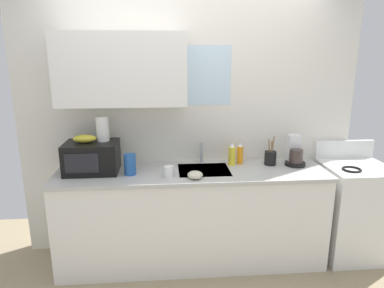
{
  "coord_description": "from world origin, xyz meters",
  "views": [
    {
      "loc": [
        -0.24,
        -2.9,
        1.91
      ],
      "look_at": [
        0.0,
        0.0,
        1.15
      ],
      "focal_mm": 31.96,
      "sensor_mm": 36.0,
      "label": 1
    }
  ],
  "objects_px": {
    "banana_bunch": "(85,139)",
    "dish_soap_bottle_yellow": "(232,155)",
    "stove_range": "(352,210)",
    "paper_towel_roll": "(103,129)",
    "dish_soap_bottle_orange": "(240,154)",
    "small_bowl": "(195,175)",
    "utensil_crock": "(270,158)",
    "cereal_canister": "(130,164)",
    "coffee_maker": "(295,154)",
    "microwave": "(92,157)",
    "mug_white": "(169,172)"
  },
  "relations": [
    {
      "from": "banana_bunch",
      "to": "dish_soap_bottle_yellow",
      "type": "xyz_separation_m",
      "value": [
        1.32,
        0.1,
        -0.21
      ]
    },
    {
      "from": "microwave",
      "to": "cereal_canister",
      "type": "height_order",
      "value": "microwave"
    },
    {
      "from": "coffee_maker",
      "to": "dish_soap_bottle_orange",
      "type": "xyz_separation_m",
      "value": [
        -0.51,
        0.07,
        -0.01
      ]
    },
    {
      "from": "stove_range",
      "to": "dish_soap_bottle_yellow",
      "type": "bearing_deg",
      "value": 173.04
    },
    {
      "from": "banana_bunch",
      "to": "mug_white",
      "type": "height_order",
      "value": "banana_bunch"
    },
    {
      "from": "coffee_maker",
      "to": "dish_soap_bottle_yellow",
      "type": "relative_size",
      "value": 1.33
    },
    {
      "from": "coffee_maker",
      "to": "dish_soap_bottle_orange",
      "type": "relative_size",
      "value": 1.37
    },
    {
      "from": "cereal_canister",
      "to": "stove_range",
      "type": "bearing_deg",
      "value": 1.45
    },
    {
      "from": "coffee_maker",
      "to": "mug_white",
      "type": "xyz_separation_m",
      "value": [
        -1.19,
        -0.25,
        -0.06
      ]
    },
    {
      "from": "stove_range",
      "to": "dish_soap_bottle_yellow",
      "type": "relative_size",
      "value": 5.13
    },
    {
      "from": "cereal_canister",
      "to": "utensil_crock",
      "type": "bearing_deg",
      "value": 7.45
    },
    {
      "from": "paper_towel_roll",
      "to": "cereal_canister",
      "type": "distance_m",
      "value": 0.4
    },
    {
      "from": "paper_towel_roll",
      "to": "utensil_crock",
      "type": "distance_m",
      "value": 1.57
    },
    {
      "from": "mug_white",
      "to": "dish_soap_bottle_yellow",
      "type": "bearing_deg",
      "value": 25.55
    },
    {
      "from": "coffee_maker",
      "to": "microwave",
      "type": "bearing_deg",
      "value": -178.16
    },
    {
      "from": "cereal_canister",
      "to": "dish_soap_bottle_yellow",
      "type": "bearing_deg",
      "value": 11.9
    },
    {
      "from": "dish_soap_bottle_orange",
      "to": "cereal_canister",
      "type": "height_order",
      "value": "dish_soap_bottle_orange"
    },
    {
      "from": "utensil_crock",
      "to": "banana_bunch",
      "type": "bearing_deg",
      "value": -177.63
    },
    {
      "from": "stove_range",
      "to": "microwave",
      "type": "bearing_deg",
      "value": 178.95
    },
    {
      "from": "dish_soap_bottle_orange",
      "to": "mug_white",
      "type": "bearing_deg",
      "value": -155.02
    },
    {
      "from": "dish_soap_bottle_orange",
      "to": "paper_towel_roll",
      "type": "bearing_deg",
      "value": -176.39
    },
    {
      "from": "banana_bunch",
      "to": "paper_towel_roll",
      "type": "distance_m",
      "value": 0.18
    },
    {
      "from": "cereal_canister",
      "to": "utensil_crock",
      "type": "xyz_separation_m",
      "value": [
        1.3,
        0.17,
        -0.02
      ]
    },
    {
      "from": "utensil_crock",
      "to": "dish_soap_bottle_orange",
      "type": "bearing_deg",
      "value": 167.95
    },
    {
      "from": "stove_range",
      "to": "small_bowl",
      "type": "bearing_deg",
      "value": -172.54
    },
    {
      "from": "stove_range",
      "to": "microwave",
      "type": "distance_m",
      "value": 2.52
    },
    {
      "from": "coffee_maker",
      "to": "small_bowl",
      "type": "relative_size",
      "value": 2.15
    },
    {
      "from": "dish_soap_bottle_yellow",
      "to": "cereal_canister",
      "type": "height_order",
      "value": "dish_soap_bottle_yellow"
    },
    {
      "from": "mug_white",
      "to": "small_bowl",
      "type": "bearing_deg",
      "value": -15.26
    },
    {
      "from": "paper_towel_roll",
      "to": "dish_soap_bottle_orange",
      "type": "distance_m",
      "value": 1.29
    },
    {
      "from": "stove_range",
      "to": "dish_soap_bottle_yellow",
      "type": "distance_m",
      "value": 1.3
    },
    {
      "from": "coffee_maker",
      "to": "dish_soap_bottle_orange",
      "type": "distance_m",
      "value": 0.51
    },
    {
      "from": "banana_bunch",
      "to": "mug_white",
      "type": "bearing_deg",
      "value": -14.7
    },
    {
      "from": "mug_white",
      "to": "cereal_canister",
      "type": "bearing_deg",
      "value": 164.93
    },
    {
      "from": "stove_range",
      "to": "mug_white",
      "type": "relative_size",
      "value": 11.37
    },
    {
      "from": "coffee_maker",
      "to": "mug_white",
      "type": "distance_m",
      "value": 1.22
    },
    {
      "from": "coffee_maker",
      "to": "stove_range",
      "type": "bearing_deg",
      "value": -10.25
    },
    {
      "from": "cereal_canister",
      "to": "small_bowl",
      "type": "relative_size",
      "value": 1.4
    },
    {
      "from": "dish_soap_bottle_yellow",
      "to": "small_bowl",
      "type": "bearing_deg",
      "value": -137.61
    },
    {
      "from": "banana_bunch",
      "to": "dish_soap_bottle_yellow",
      "type": "height_order",
      "value": "banana_bunch"
    },
    {
      "from": "dish_soap_bottle_orange",
      "to": "utensil_crock",
      "type": "bearing_deg",
      "value": -12.05
    },
    {
      "from": "microwave",
      "to": "coffee_maker",
      "type": "height_order",
      "value": "coffee_maker"
    },
    {
      "from": "dish_soap_bottle_yellow",
      "to": "dish_soap_bottle_orange",
      "type": "relative_size",
      "value": 1.03
    },
    {
      "from": "stove_range",
      "to": "small_bowl",
      "type": "height_order",
      "value": "stove_range"
    },
    {
      "from": "dish_soap_bottle_yellow",
      "to": "cereal_canister",
      "type": "relative_size",
      "value": 1.15
    },
    {
      "from": "paper_towel_roll",
      "to": "microwave",
      "type": "bearing_deg",
      "value": -152.83
    },
    {
      "from": "dish_soap_bottle_orange",
      "to": "mug_white",
      "type": "height_order",
      "value": "dish_soap_bottle_orange"
    },
    {
      "from": "stove_range",
      "to": "coffee_maker",
      "type": "height_order",
      "value": "coffee_maker"
    },
    {
      "from": "dish_soap_bottle_yellow",
      "to": "mug_white",
      "type": "height_order",
      "value": "dish_soap_bottle_yellow"
    },
    {
      "from": "dish_soap_bottle_yellow",
      "to": "cereal_canister",
      "type": "bearing_deg",
      "value": -168.1
    }
  ]
}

